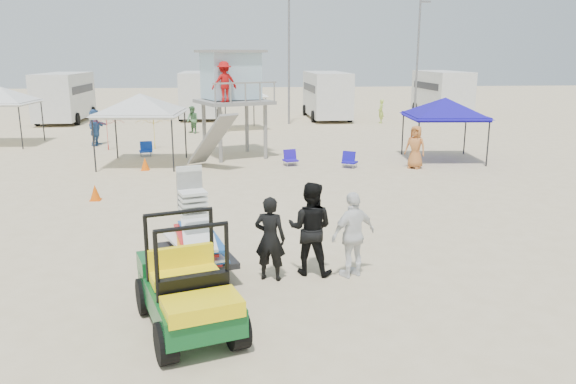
{
  "coord_description": "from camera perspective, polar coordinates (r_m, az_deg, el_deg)",
  "views": [
    {
      "loc": [
        -0.8,
        -9.81,
        4.46
      ],
      "look_at": [
        0.5,
        3.0,
        1.3
      ],
      "focal_mm": 35.0,
      "sensor_mm": 36.0,
      "label": 1
    }
  ],
  "objects": [
    {
      "name": "light_pole_left",
      "position": [
        37.01,
        0.09,
        13.08
      ],
      "size": [
        0.14,
        0.14,
        8.0
      ],
      "primitive_type": "cylinder",
      "color": "slate",
      "rests_on": "ground"
    },
    {
      "name": "ground",
      "position": [
        10.81,
        -1.05,
        -10.59
      ],
      "size": [
        140.0,
        140.0,
        0.0
      ],
      "primitive_type": "plane",
      "color": "beige",
      "rests_on": "ground"
    },
    {
      "name": "utility_cart",
      "position": [
        9.4,
        -10.35,
        -8.8
      ],
      "size": [
        1.93,
        2.76,
        1.91
      ],
      "color": "#0C4E1F",
      "rests_on": "ground"
    },
    {
      "name": "rv_mid_right",
      "position": [
        40.47,
        3.94,
        9.99
      ],
      "size": [
        2.64,
        7.0,
        3.25
      ],
      "color": "silver",
      "rests_on": "ground"
    },
    {
      "name": "light_pole_right",
      "position": [
        40.4,
        13.0,
        12.8
      ],
      "size": [
        0.14,
        0.14,
        8.0
      ],
      "primitive_type": "cylinder",
      "color": "slate",
      "rests_on": "ground"
    },
    {
      "name": "rv_far_left",
      "position": [
        41.44,
        -21.76,
        9.15
      ],
      "size": [
        2.64,
        6.8,
        3.25
      ],
      "color": "silver",
      "rests_on": "ground"
    },
    {
      "name": "canopy_blue",
      "position": [
        25.02,
        15.7,
        8.89
      ],
      "size": [
        3.26,
        3.26,
        3.09
      ],
      "color": "black",
      "rests_on": "ground"
    },
    {
      "name": "lifeguard_tower",
      "position": [
        25.09,
        -5.8,
        11.28
      ],
      "size": [
        3.68,
        3.68,
        4.55
      ],
      "color": "gray",
      "rests_on": "ground"
    },
    {
      "name": "beach_chair_b",
      "position": [
        23.25,
        0.22,
        3.51
      ],
      "size": [
        0.66,
        0.71,
        0.64
      ],
      "color": "#2310B0",
      "rests_on": "ground"
    },
    {
      "name": "cone_near",
      "position": [
        18.61,
        -19.01,
        -0.05
      ],
      "size": [
        0.34,
        0.34,
        0.5
      ],
      "primitive_type": "cone",
      "color": "#EC5507",
      "rests_on": "ground"
    },
    {
      "name": "surf_trailer",
      "position": [
        11.6,
        -9.46,
        -4.67
      ],
      "size": [
        1.78,
        2.5,
        2.02
      ],
      "color": "black",
      "rests_on": "ground"
    },
    {
      "name": "rv_mid_left",
      "position": [
        41.45,
        -8.97,
        9.95
      ],
      "size": [
        2.65,
        6.5,
        3.25
      ],
      "color": "silver",
      "rests_on": "ground"
    },
    {
      "name": "cone_far",
      "position": [
        22.95,
        -14.32,
        2.79
      ],
      "size": [
        0.34,
        0.34,
        0.5
      ],
      "primitive_type": "cone",
      "color": "#FF5E08",
      "rests_on": "ground"
    },
    {
      "name": "beach_chair_c",
      "position": [
        22.96,
        6.23,
        3.3
      ],
      "size": [
        0.72,
        0.81,
        0.64
      ],
      "color": "#170FAA",
      "rests_on": "ground"
    },
    {
      "name": "umbrella_b",
      "position": [
        27.9,
        -13.44,
        5.89
      ],
      "size": [
        2.06,
        2.08,
        1.61
      ],
      "primitive_type": "imported",
      "rotation": [
        0.0,
        0.0,
        0.19
      ],
      "color": "gold",
      "rests_on": "ground"
    },
    {
      "name": "umbrella_a",
      "position": [
        28.2,
        -17.92,
        5.67
      ],
      "size": [
        2.14,
        2.17,
        1.6
      ],
      "primitive_type": "imported",
      "rotation": [
        0.0,
        0.0,
        -0.26
      ],
      "color": "red",
      "rests_on": "ground"
    },
    {
      "name": "canopy_white_c",
      "position": [
        34.46,
        -4.93,
        10.8
      ],
      "size": [
        3.2,
        3.2,
        3.24
      ],
      "color": "black",
      "rests_on": "ground"
    },
    {
      "name": "man_mid",
      "position": [
        11.59,
        2.28,
        -3.72
      ],
      "size": [
        1.14,
        1.02,
        1.96
      ],
      "primitive_type": "imported",
      "rotation": [
        0.0,
        0.0,
        2.8
      ],
      "color": "black",
      "rests_on": "ground"
    },
    {
      "name": "distant_beachgoers",
      "position": [
        29.08,
        -7.86,
        6.55
      ],
      "size": [
        17.37,
        15.87,
        1.82
      ],
      "color": "#B4D550",
      "rests_on": "ground"
    },
    {
      "name": "rv_far_right",
      "position": [
        44.31,
        15.33,
        9.87
      ],
      "size": [
        2.64,
        6.6,
        3.25
      ],
      "color": "silver",
      "rests_on": "ground"
    },
    {
      "name": "beach_chair_a",
      "position": [
        26.25,
        -14.23,
        4.28
      ],
      "size": [
        0.64,
        0.69,
        0.64
      ],
      "color": "#103AB4",
      "rests_on": "ground"
    },
    {
      "name": "canopy_white_a",
      "position": [
        23.84,
        -14.81,
        9.31
      ],
      "size": [
        3.46,
        3.46,
        3.33
      ],
      "color": "black",
      "rests_on": "ground"
    },
    {
      "name": "man_left",
      "position": [
        11.3,
        -1.84,
        -4.75
      ],
      "size": [
        0.73,
        0.59,
        1.74
      ],
      "primitive_type": "imported",
      "rotation": [
        0.0,
        0.0,
        2.82
      ],
      "color": "black",
      "rests_on": "ground"
    },
    {
      "name": "man_right",
      "position": [
        11.53,
        6.65,
        -4.33
      ],
      "size": [
        1.13,
        0.85,
        1.79
      ],
      "primitive_type": "imported",
      "rotation": [
        0.0,
        0.0,
        3.59
      ],
      "color": "white",
      "rests_on": "ground"
    }
  ]
}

